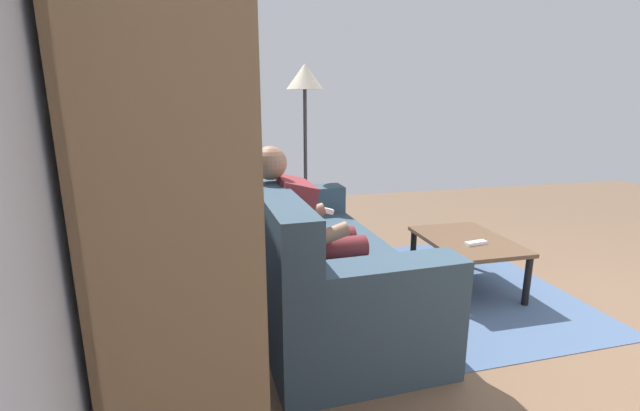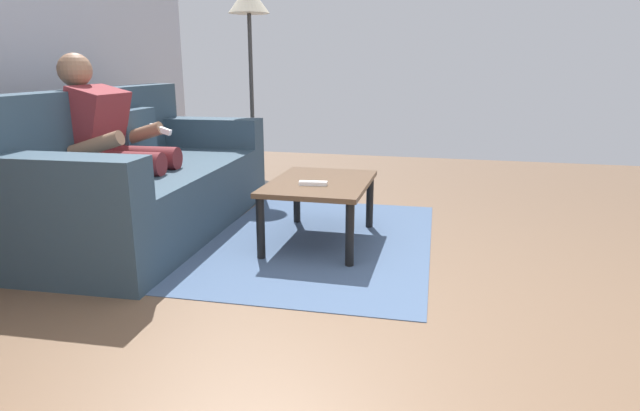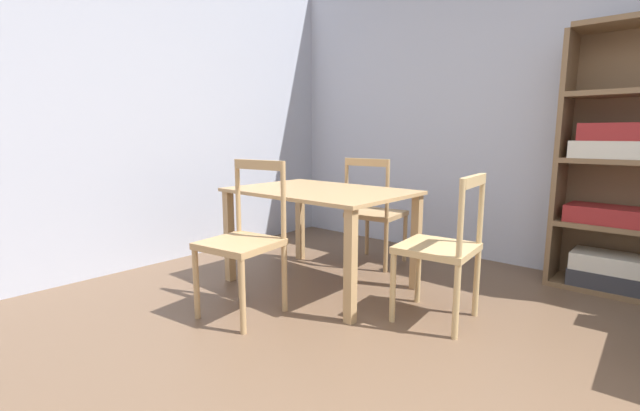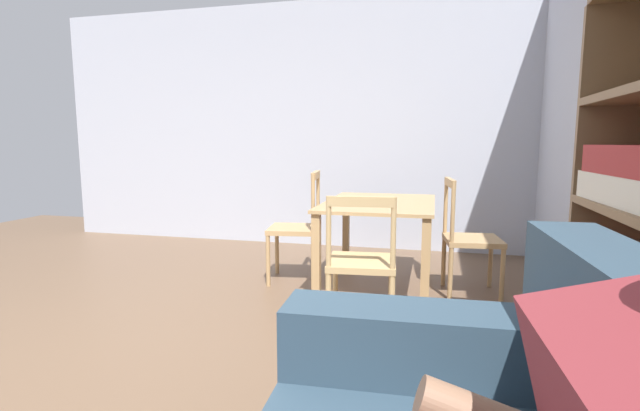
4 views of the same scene
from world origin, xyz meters
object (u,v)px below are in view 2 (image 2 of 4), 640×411
tv_remote (313,183)px  person_lounging (116,144)px  floor_lamp (249,18)px  couch (140,181)px  coffee_table (320,189)px

tv_remote → person_lounging: bearing=84.6°
floor_lamp → tv_remote: bearing=-148.2°
floor_lamp → person_lounging: bearing=168.7°
couch → person_lounging: bearing=160.8°
person_lounging → tv_remote: size_ratio=6.93×
person_lounging → coffee_table: 1.34m
coffee_table → floor_lamp: 2.08m
person_lounging → coffee_table: (0.18, -1.30, -0.27)m
couch → tv_remote: (-0.11, -1.24, 0.07)m
person_lounging → tv_remote: bearing=-87.8°
tv_remote → floor_lamp: 2.14m
person_lounging → coffee_table: bearing=-82.2°
coffee_table → tv_remote: size_ratio=4.97×
couch → floor_lamp: floor_lamp is taller
coffee_table → floor_lamp: bearing=34.3°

